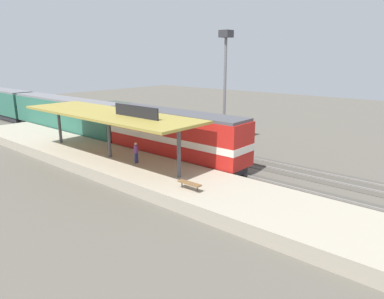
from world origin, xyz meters
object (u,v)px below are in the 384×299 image
at_px(platform_bench, 189,183).
at_px(passenger_carriage_front, 66,115).
at_px(locomotive, 175,136).
at_px(person_waiting, 136,152).
at_px(freight_car, 137,120).
at_px(light_mast, 225,65).

height_order(platform_bench, passenger_carriage_front, passenger_carriage_front).
bearing_deg(locomotive, passenger_carriage_front, 90.00).
height_order(platform_bench, person_waiting, person_waiting).
relative_size(locomotive, passenger_carriage_front, 0.72).
bearing_deg(person_waiting, freight_car, 48.74).
height_order(freight_car, light_mast, light_mast).
height_order(locomotive, passenger_carriage_front, locomotive).
bearing_deg(platform_bench, passenger_carriage_front, 76.47).
bearing_deg(person_waiting, passenger_carriage_front, 76.33).
bearing_deg(person_waiting, platform_bench, -103.16).
height_order(passenger_carriage_front, freight_car, passenger_carriage_front).
bearing_deg(freight_car, platform_bench, -121.55).
bearing_deg(locomotive, platform_bench, -130.86).
xyz_separation_m(freight_car, light_mast, (3.20, -10.10, 6.43)).
xyz_separation_m(passenger_carriage_front, light_mast, (7.80, -17.78, 6.08)).
bearing_deg(platform_bench, locomotive, 49.14).
distance_m(platform_bench, person_waiting, 7.27).
relative_size(platform_bench, locomotive, 0.12).
distance_m(light_mast, person_waiting, 13.80).
xyz_separation_m(platform_bench, light_mast, (13.80, 7.16, 7.05)).
distance_m(locomotive, light_mast, 9.84).
xyz_separation_m(locomotive, light_mast, (7.80, 0.22, 5.99)).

